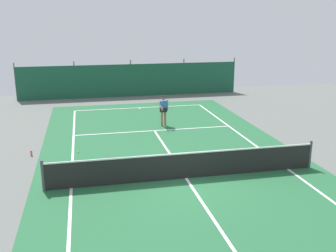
% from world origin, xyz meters
% --- Properties ---
extents(ground_plane, '(36.00, 36.00, 0.00)m').
position_xyz_m(ground_plane, '(0.00, 0.00, 0.00)').
color(ground_plane, slate).
extents(court_surface, '(11.02, 26.60, 0.01)m').
position_xyz_m(court_surface, '(0.00, 0.00, 0.00)').
color(court_surface, '#236038').
rests_on(court_surface, ground).
extents(tennis_net, '(10.12, 0.10, 1.10)m').
position_xyz_m(tennis_net, '(0.00, 0.00, 0.51)').
color(tennis_net, black).
rests_on(tennis_net, ground).
extents(back_fence, '(16.30, 0.98, 2.70)m').
position_xyz_m(back_fence, '(-0.00, 16.39, 0.67)').
color(back_fence, '#195138').
rests_on(back_fence, ground).
extents(tennis_player, '(0.60, 0.81, 1.64)m').
position_xyz_m(tennis_player, '(0.67, 7.27, 0.96)').
color(tennis_player, '#9E7051').
rests_on(tennis_player, ground).
extents(tennis_ball_near_player, '(0.07, 0.07, 0.07)m').
position_xyz_m(tennis_ball_near_player, '(-3.88, 3.74, 0.03)').
color(tennis_ball_near_player, '#CCDB33').
rests_on(tennis_ball_near_player, ground).
extents(tennis_ball_midcourt, '(0.07, 0.07, 0.07)m').
position_xyz_m(tennis_ball_midcourt, '(-1.42, 12.34, 0.03)').
color(tennis_ball_midcourt, '#CCDB33').
rests_on(tennis_ball_midcourt, ground).
extents(parked_car, '(2.15, 4.27, 1.68)m').
position_xyz_m(parked_car, '(2.83, 18.36, 0.84)').
color(parked_car, maroon).
rests_on(parked_car, ground).
extents(water_bottle, '(0.08, 0.08, 0.24)m').
position_xyz_m(water_bottle, '(-5.83, 3.76, 0.12)').
color(water_bottle, '#D84C38').
rests_on(water_bottle, ground).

